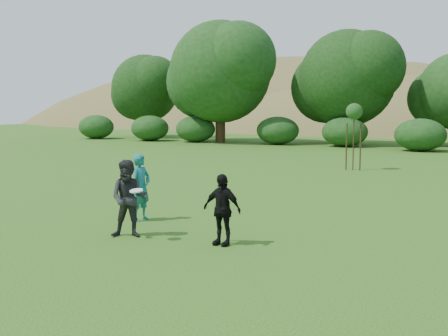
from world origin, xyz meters
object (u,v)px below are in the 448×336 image
object	(u,v)px
player_teal	(141,187)
player_black	(222,210)
player_grey	(129,199)
sapling	(354,113)

from	to	relation	value
player_teal	player_black	size ratio (longest dim) A/B	1.13
player_black	player_teal	bearing A→B (deg)	160.10
player_grey	player_black	distance (m)	2.06
player_black	sapling	distance (m)	14.24
player_grey	player_black	bearing A→B (deg)	-17.00
player_teal	player_black	xyz separation A→B (m)	(2.84, -1.21, -0.09)
player_black	player_grey	bearing A→B (deg)	-167.97
player_grey	sapling	world-z (taller)	sapling
player_grey	player_black	size ratio (longest dim) A/B	1.15
player_grey	sapling	distance (m)	14.52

